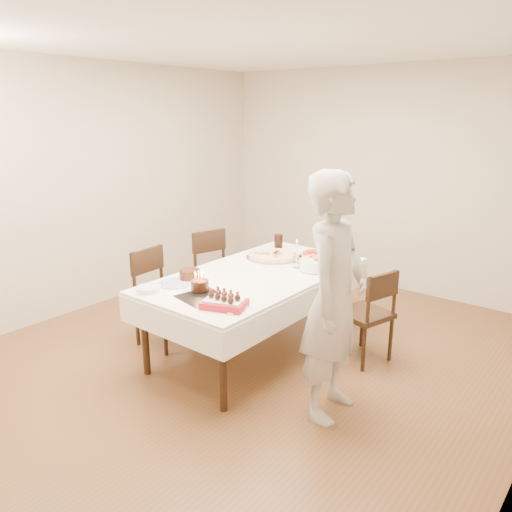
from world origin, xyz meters
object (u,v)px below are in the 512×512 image
Objects in this scene: chair_right_savory at (364,314)px; chair_left_dessert at (164,298)px; chair_left_savory at (220,276)px; pizza_white at (274,256)px; person at (335,298)px; pizza_pepperoni at (317,255)px; strawberry_box at (224,302)px; layer_cake at (190,275)px; cola_glass at (279,242)px; birthday_cake at (200,281)px; pasta_bowl at (316,264)px; dining_table at (256,312)px; taper_candle at (297,253)px.

chair_right_savory is 1.86m from chair_left_dessert.
chair_left_savory is 1.02× the size of chair_left_dessert.
pizza_white is (-1.03, 0.03, 0.34)m from chair_right_savory.
person reaches higher than chair_left_savory.
person reaches higher than pizza_pepperoni.
chair_left_dessert is at bearing -126.57° from pizza_pepperoni.
strawberry_box is at bearing -83.62° from pizza_pepperoni.
person is 7.95× the size of layer_cake.
cola_glass reaches higher than pizza_pepperoni.
chair_right_savory reaches higher than pizza_white.
cola_glass is 1.28m from layer_cake.
birthday_cake is (-1.12, -0.21, -0.06)m from person.
chair_left_dessert is at bearing 163.26° from birthday_cake.
cola_glass is at bearing -177.85° from pizza_pepperoni.
pasta_bowl is 1.16m from layer_cake.
pizza_white is 3.32× the size of cola_glass.
pasta_bowl reaches higher than strawberry_box.
birthday_cake is at bearing -95.56° from dining_table.
cola_glass reaches higher than strawberry_box.
person reaches higher than taper_candle.
pizza_white is 1.56× the size of pizza_pepperoni.
pizza_pepperoni is 1.57× the size of layer_cake.
cola_glass is 0.74× the size of layer_cake.
pizza_white is at bearing 171.93° from pasta_bowl.
layer_cake is at bearing 84.34° from person.
pasta_bowl is 1.76× the size of cola_glass.
layer_cake reaches higher than pizza_pepperoni.
dining_table is 3.87× the size of pizza_white.
chair_right_savory is at bearing -155.12° from chair_left_dessert.
chair_left_savory is 2.04m from person.
strawberry_box is (0.39, -0.13, -0.05)m from birthday_cake.
chair_right_savory is 1.50m from birthday_cake.
chair_right_savory is 3.82× the size of layer_cake.
pizza_pepperoni is 0.44m from taper_candle.
chair_left_savory is 1.01m from layer_cake.
pasta_bowl is at bearing -59.66° from pizza_pepperoni.
chair_left_dessert is at bearing 81.88° from person.
dining_table is 0.89m from chair_left_dessert.
layer_cake is at bearing -90.91° from cola_glass.
chair_left_dessert is at bearing 172.12° from layer_cake.
cola_glass is (-1.38, 1.22, -0.06)m from person.
birthday_cake is at bearing 140.72° from chair_left_savory.
pizza_pepperoni is (0.92, 0.45, 0.30)m from chair_left_savory.
pizza_pepperoni reaches higher than dining_table.
pizza_pepperoni is at bearing -138.81° from chair_left_savory.
layer_cake is at bearing 151.00° from birthday_cake.
cola_glass is at bearing 100.11° from birthday_cake.
birthday_cake is at bearing 92.63° from person.
chair_left_dessert is 0.52× the size of person.
taper_candle reaches higher than pizza_white.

